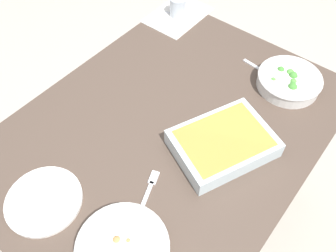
{
  "coord_description": "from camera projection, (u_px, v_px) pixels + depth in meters",
  "views": [
    {
      "loc": [
        -0.56,
        -0.46,
        1.68
      ],
      "look_at": [
        0.0,
        0.0,
        0.74
      ],
      "focal_mm": 37.8,
      "sensor_mm": 36.0,
      "label": 1
    }
  ],
  "objects": [
    {
      "name": "ground_plane",
      "position": [
        168.0,
        216.0,
        1.77
      ],
      "size": [
        6.0,
        6.0,
        0.0
      ],
      "primitive_type": "plane",
      "color": "#B2A899"
    },
    {
      "name": "stew_bowl",
      "position": [
        123.0,
        249.0,
        0.9
      ],
      "size": [
        0.24,
        0.24,
        0.06
      ],
      "color": "silver",
      "rests_on": "dining_table"
    },
    {
      "name": "drink_cup",
      "position": [
        178.0,
        8.0,
        1.53
      ],
      "size": [
        0.07,
        0.07,
        0.08
      ],
      "color": "#B2BCC6",
      "rests_on": "dining_table"
    },
    {
      "name": "side_plate",
      "position": [
        44.0,
        200.0,
        1.01
      ],
      "size": [
        0.22,
        0.22,
        0.01
      ],
      "primitive_type": "cylinder",
      "color": "white",
      "rests_on": "dining_table"
    },
    {
      "name": "spoon_spare",
      "position": [
        169.0,
        13.0,
        1.57
      ],
      "size": [
        0.08,
        0.17,
        0.01
      ],
      "color": "silver",
      "rests_on": "dining_table"
    },
    {
      "name": "fork_on_table",
      "position": [
        148.0,
        193.0,
        1.03
      ],
      "size": [
        0.17,
        0.08,
        0.01
      ],
      "color": "silver",
      "rests_on": "dining_table"
    },
    {
      "name": "broccoli_bowl",
      "position": [
        289.0,
        81.0,
        1.27
      ],
      "size": [
        0.23,
        0.23,
        0.06
      ],
      "color": "silver",
      "rests_on": "dining_table"
    },
    {
      "name": "baking_dish",
      "position": [
        223.0,
        143.0,
        1.1
      ],
      "size": [
        0.36,
        0.32,
        0.06
      ],
      "color": "silver",
      "rests_on": "dining_table"
    },
    {
      "name": "dining_table",
      "position": [
        168.0,
        142.0,
        1.25
      ],
      "size": [
        1.2,
        0.9,
        0.74
      ],
      "color": "#4C3D33",
      "rests_on": "ground_plane"
    },
    {
      "name": "spoon_by_stew",
      "position": [
        126.0,
        236.0,
        0.95
      ],
      "size": [
        0.15,
        0.12,
        0.01
      ],
      "color": "silver",
      "rests_on": "dining_table"
    },
    {
      "name": "spoon_by_broccoli",
      "position": [
        268.0,
        74.0,
        1.33
      ],
      "size": [
        0.04,
        0.18,
        0.01
      ],
      "color": "silver",
      "rests_on": "dining_table"
    },
    {
      "name": "placemat",
      "position": [
        178.0,
        15.0,
        1.56
      ],
      "size": [
        0.28,
        0.2,
        0.0
      ],
      "primitive_type": "cube",
      "rotation": [
        0.0,
        0.0,
        0.01
      ],
      "color": "silver",
      "rests_on": "dining_table"
    }
  ]
}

